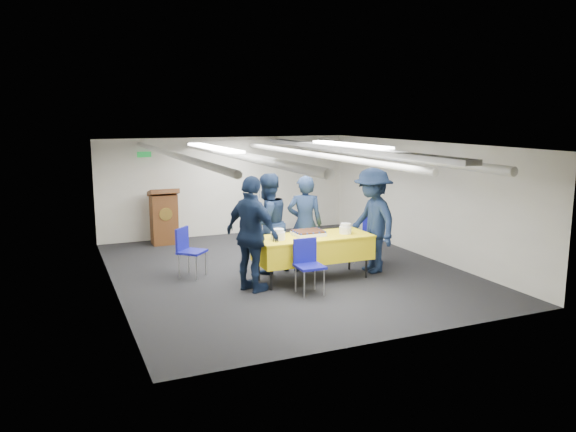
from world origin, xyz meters
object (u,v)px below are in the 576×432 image
at_px(podium, 164,216).
at_px(chair_right, 369,235).
at_px(sheet_cake, 309,233).
at_px(sailor_a, 305,224).
at_px(sailor_d, 372,220).
at_px(serving_table, 313,248).
at_px(sailor_b, 267,223).
at_px(chair_near, 308,260).
at_px(chair_left, 188,247).
at_px(sailor_c, 252,234).

xyz_separation_m(podium, chair_right, (3.32, -3.15, -0.08)).
xyz_separation_m(sheet_cake, sailor_a, (0.15, 0.49, 0.06)).
height_order(sheet_cake, podium, podium).
height_order(podium, sailor_d, sailor_d).
bearing_deg(sheet_cake, sailor_a, 72.38).
height_order(serving_table, sailor_b, sailor_b).
xyz_separation_m(chair_right, sailor_a, (-1.39, -0.05, 0.34)).
height_order(chair_right, sailor_d, sailor_d).
bearing_deg(sheet_cake, chair_near, -116.29).
bearing_deg(sailor_b, serving_table, 110.18).
bearing_deg(sailor_a, sailor_d, 179.92).
xyz_separation_m(serving_table, sailor_a, (0.09, 0.54, 0.32)).
bearing_deg(sheet_cake, chair_left, 152.58).
bearing_deg(chair_left, sheet_cake, -27.42).
xyz_separation_m(sheet_cake, sailor_c, (-1.12, -0.25, 0.12)).
distance_m(sheet_cake, chair_right, 1.66).
bearing_deg(sheet_cake, podium, 115.62).
distance_m(podium, sailor_a, 3.75).
bearing_deg(sailor_d, chair_right, 152.06).
relative_size(sheet_cake, sailor_b, 0.29).
distance_m(serving_table, sheet_cake, 0.27).
xyz_separation_m(chair_near, sailor_b, (-0.16, 1.36, 0.37)).
bearing_deg(serving_table, chair_near, -122.38).
height_order(sailor_a, sailor_c, sailor_c).
relative_size(chair_left, sailor_c, 0.46).
xyz_separation_m(chair_right, sailor_b, (-2.05, 0.14, 0.37)).
distance_m(chair_right, sailor_a, 1.44).
relative_size(podium, sailor_d, 0.66).
distance_m(serving_table, chair_left, 2.20).
xyz_separation_m(chair_right, sailor_d, (-0.29, -0.56, 0.41)).
distance_m(sheet_cake, sailor_c, 1.15).
bearing_deg(chair_right, serving_table, -158.24).
xyz_separation_m(sailor_b, sailor_c, (-0.62, -0.93, 0.04)).
bearing_deg(chair_left, sailor_c, -58.10).
relative_size(chair_left, sailor_a, 0.50).
xyz_separation_m(chair_near, sailor_c, (-0.78, 0.43, 0.40)).
xyz_separation_m(sheet_cake, sailor_d, (1.26, -0.02, 0.13)).
xyz_separation_m(sailor_b, sailor_d, (1.76, -0.70, 0.04)).
xyz_separation_m(sailor_c, sailor_d, (2.38, 0.23, 0.01)).
bearing_deg(sailor_b, chair_near, 79.62).
xyz_separation_m(chair_near, chair_left, (-1.54, 1.66, 0.00)).
bearing_deg(sailor_d, sailor_a, -115.34).
relative_size(sailor_a, sailor_b, 0.97).
relative_size(chair_right, sailor_c, 0.46).
bearing_deg(chair_near, sailor_c, 151.18).
relative_size(chair_near, chair_right, 1.00).
xyz_separation_m(serving_table, chair_left, (-1.94, 1.03, -0.03)).
bearing_deg(chair_near, sailor_d, 22.50).
relative_size(podium, chair_right, 1.44).
distance_m(serving_table, chair_right, 1.60).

